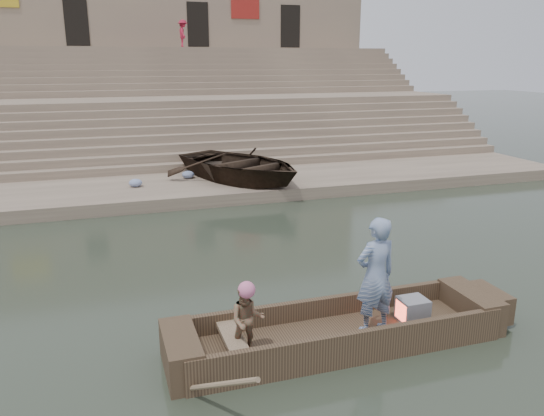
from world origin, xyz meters
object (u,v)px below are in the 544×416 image
main_rowboat (338,339)px  television (412,310)px  standing_man (376,276)px  beached_rowboat (240,165)px  pedestrian (183,34)px  rowing_man (247,320)px

main_rowboat → television: bearing=0.0°
standing_man → beached_rowboat: 10.86m
television → beached_rowboat: bearing=91.0°
television → main_rowboat: bearing=180.0°
main_rowboat → television: (1.36, 0.00, 0.31)m
standing_man → television: 1.11m
standing_man → beached_rowboat: (0.61, 10.84, -0.24)m
pedestrian → beached_rowboat: bearing=-178.0°
main_rowboat → rowing_man: rowing_man is taller
rowing_man → main_rowboat: bearing=15.0°
standing_man → television: (0.80, 0.11, -0.77)m
pedestrian → main_rowboat: bearing=180.0°
beached_rowboat → pedestrian: bearing=61.3°
main_rowboat → television: 1.40m
beached_rowboat → pedestrian: 15.15m
beached_rowboat → television: bearing=-116.1°
beached_rowboat → standing_man: bearing=-120.3°
main_rowboat → beached_rowboat: 10.83m
rowing_man → television: rowing_man is taller
pedestrian → standing_man: bearing=-178.7°
rowing_man → beached_rowboat: size_ratio=0.20×
main_rowboat → pedestrian: pedestrian is taller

